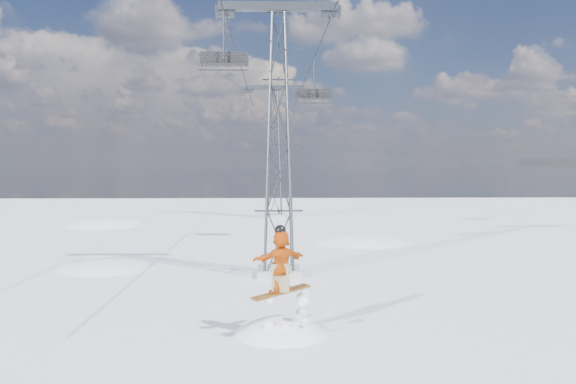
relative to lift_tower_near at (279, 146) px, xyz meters
name	(u,v)px	position (x,y,z in m)	size (l,w,h in m)	color
ground	(254,332)	(-0.80, -8.00, -5.47)	(120.00, 120.00, 0.00)	white
snow_terrain	(193,378)	(-5.57, 13.24, -15.06)	(39.00, 37.00, 22.00)	white
lift_tower_near	(279,146)	(0.00, 0.00, 0.00)	(5.20, 1.80, 11.43)	#999999
lift_tower_far	(275,155)	(0.00, 25.00, 0.00)	(5.20, 1.80, 11.43)	#999999
haul_cables	(276,65)	(0.00, 11.50, 5.38)	(4.46, 51.00, 0.06)	black
lift_chair_near	(224,60)	(-2.20, -0.85, 3.44)	(1.96, 0.56, 2.43)	black
lift_chair_mid	(314,95)	(2.20, 9.36, 3.27)	(2.13, 0.61, 2.64)	black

